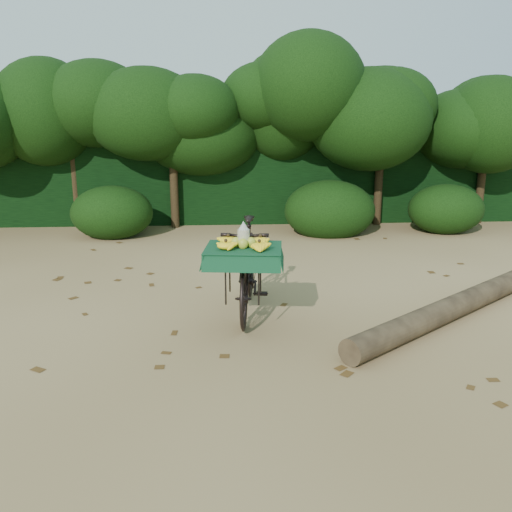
{
  "coord_description": "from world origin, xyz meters",
  "views": [
    {
      "loc": [
        -0.75,
        -6.8,
        2.42
      ],
      "look_at": [
        -0.36,
        -0.58,
        0.81
      ],
      "focal_mm": 38.0,
      "sensor_mm": 36.0,
      "label": 1
    }
  ],
  "objects": [
    {
      "name": "bush_clumps",
      "position": [
        0.5,
        4.3,
        0.45
      ],
      "size": [
        8.8,
        1.7,
        0.9
      ],
      "primitive_type": null,
      "color": "black",
      "rests_on": "ground"
    },
    {
      "name": "leaf_litter",
      "position": [
        0.0,
        0.65,
        0.01
      ],
      "size": [
        7.0,
        7.3,
        0.01
      ],
      "primitive_type": null,
      "color": "#4D3214",
      "rests_on": "ground"
    },
    {
      "name": "ground",
      "position": [
        0.0,
        0.0,
        0.0
      ],
      "size": [
        80.0,
        80.0,
        0.0
      ],
      "primitive_type": "plane",
      "color": "tan",
      "rests_on": "ground"
    },
    {
      "name": "fallen_log",
      "position": [
        2.06,
        -0.69,
        0.14
      ],
      "size": [
        3.33,
        2.67,
        0.29
      ],
      "primitive_type": "cylinder",
      "rotation": [
        1.57,
        0.0,
        -0.91
      ],
      "color": "brown",
      "rests_on": "ground"
    },
    {
      "name": "vendor_bicycle",
      "position": [
        -0.45,
        -0.32,
        0.61
      ],
      "size": [
        0.93,
        2.02,
        1.2
      ],
      "rotation": [
        0.0,
        0.0,
        -0.12
      ],
      "color": "black",
      "rests_on": "ground"
    },
    {
      "name": "hedge_backdrop",
      "position": [
        0.0,
        6.3,
        0.9
      ],
      "size": [
        26.0,
        1.8,
        1.8
      ],
      "primitive_type": "cube",
      "color": "black",
      "rests_on": "ground"
    },
    {
      "name": "tree_row",
      "position": [
        -0.65,
        5.5,
        2.0
      ],
      "size": [
        14.5,
        2.0,
        4.0
      ],
      "primitive_type": null,
      "color": "black",
      "rests_on": "ground"
    }
  ]
}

